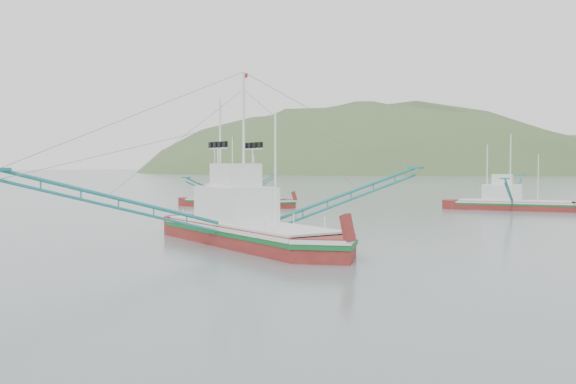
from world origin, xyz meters
The scene contains 5 objects.
ground centered at (0.00, 0.00, 0.00)m, with size 1200.00×1200.00×0.00m, color slate.
main_boat centered at (0.96, -0.17, 2.47)m, with size 17.00×28.73×12.14m.
bg_boat_far centered at (6.52, 42.57, 1.60)m, with size 13.30×23.14×9.46m.
bg_boat_left centered at (-23.80, 29.14, 1.62)m, with size 13.18×22.87×9.36m.
headland_left centered at (-180.00, 360.00, 0.00)m, with size 448.00×308.00×210.00m, color #425C2F.
Camera 1 is at (26.62, -33.14, 5.19)m, focal length 40.00 mm.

